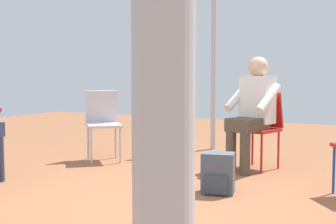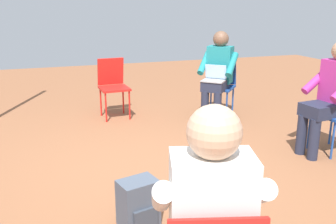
{
  "view_description": "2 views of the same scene",
  "coord_description": "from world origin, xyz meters",
  "px_view_note": "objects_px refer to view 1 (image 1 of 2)",
  "views": [
    {
      "loc": [
        3.05,
        1.82,
        1.05
      ],
      "look_at": [
        -0.29,
        0.05,
        0.74
      ],
      "focal_mm": 50.0,
      "sensor_mm": 36.0,
      "label": 1
    },
    {
      "loc": [
        -3.17,
        0.9,
        1.61
      ],
      "look_at": [
        0.19,
        -0.25,
        0.57
      ],
      "focal_mm": 40.0,
      "sensor_mm": 36.0,
      "label": 2
    }
  ],
  "objects_px": {
    "chair_southwest": "(103,120)",
    "chair_west": "(261,124)",
    "person_in_white": "(253,107)",
    "backpack_near_laptop_user": "(218,176)"
  },
  "relations": [
    {
      "from": "person_in_white",
      "to": "backpack_near_laptop_user",
      "type": "distance_m",
      "value": 1.22
    },
    {
      "from": "chair_southwest",
      "to": "chair_west",
      "type": "relative_size",
      "value": 1.0
    },
    {
      "from": "chair_southwest",
      "to": "backpack_near_laptop_user",
      "type": "distance_m",
      "value": 2.04
    },
    {
      "from": "chair_west",
      "to": "person_in_white",
      "type": "relative_size",
      "value": 0.69
    },
    {
      "from": "chair_southwest",
      "to": "chair_west",
      "type": "bearing_deg",
      "value": 149.85
    },
    {
      "from": "chair_southwest",
      "to": "chair_west",
      "type": "distance_m",
      "value": 1.89
    },
    {
      "from": "person_in_white",
      "to": "backpack_near_laptop_user",
      "type": "relative_size",
      "value": 3.44
    },
    {
      "from": "chair_west",
      "to": "person_in_white",
      "type": "height_order",
      "value": "person_in_white"
    },
    {
      "from": "chair_southwest",
      "to": "backpack_near_laptop_user",
      "type": "xyz_separation_m",
      "value": [
        0.83,
        1.83,
        -0.34
      ]
    },
    {
      "from": "chair_southwest",
      "to": "person_in_white",
      "type": "bearing_deg",
      "value": 145.25
    }
  ]
}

